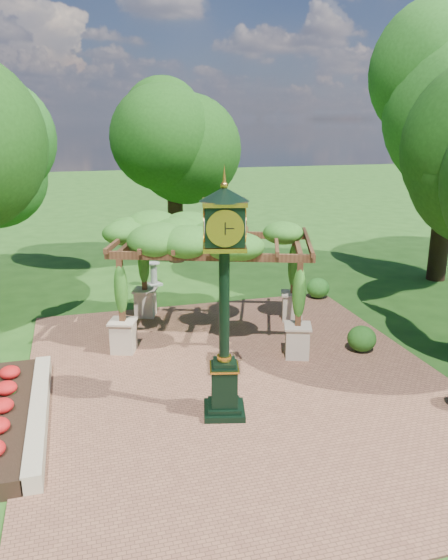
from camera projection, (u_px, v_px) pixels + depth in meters
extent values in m
plane|color=#1E4714|center=(253.00, 404.00, 12.26)|extent=(120.00, 120.00, 0.00)
cube|color=brown|center=(240.00, 383.00, 13.18)|extent=(10.00, 12.00, 0.04)
cube|color=#C6B793|center=(39.00, 413.00, 11.49)|extent=(0.35, 5.00, 0.40)
cube|color=black|center=(224.00, 410.00, 11.79)|extent=(1.04, 1.04, 0.13)
cube|color=black|center=(224.00, 386.00, 11.62)|extent=(0.65, 0.65, 0.98)
cube|color=gold|center=(224.00, 367.00, 11.50)|extent=(0.73, 0.73, 0.04)
cylinder|color=black|center=(224.00, 304.00, 11.10)|extent=(0.26, 0.26, 2.50)
cube|color=black|center=(224.00, 225.00, 10.64)|extent=(0.91, 0.91, 0.76)
cylinder|color=white|center=(225.00, 228.00, 10.26)|extent=(0.64, 0.18, 0.65)
cone|color=black|center=(224.00, 194.00, 10.47)|extent=(1.17, 1.17, 0.27)
sphere|color=gold|center=(224.00, 185.00, 10.42)|extent=(0.15, 0.15, 0.15)
cube|color=#CAB496|center=(124.00, 337.00, 14.85)|extent=(0.78, 0.78, 0.85)
cube|color=#53311C|center=(121.00, 290.00, 14.47)|extent=(0.19, 0.19, 1.74)
cube|color=#CAB496|center=(297.00, 342.00, 14.52)|extent=(0.78, 0.78, 0.85)
cube|color=#53311C|center=(299.00, 294.00, 14.14)|extent=(0.19, 0.19, 1.74)
cube|color=#CAB496|center=(145.00, 303.00, 17.55)|extent=(0.78, 0.78, 0.85)
cube|color=#53311C|center=(144.00, 263.00, 17.17)|extent=(0.19, 0.19, 1.74)
cube|color=#CAB496|center=(292.00, 307.00, 17.22)|extent=(0.78, 0.78, 0.85)
cube|color=#53311C|center=(294.00, 266.00, 16.84)|extent=(0.19, 0.19, 1.74)
cube|color=#53311C|center=(209.00, 257.00, 14.04)|extent=(5.18, 1.95, 0.21)
cube|color=#53311C|center=(218.00, 235.00, 16.73)|extent=(5.18, 1.95, 0.21)
ellipsoid|color=#2B621C|center=(214.00, 236.00, 15.31)|extent=(6.27, 5.02, 0.94)
cube|color=gray|center=(154.00, 284.00, 21.01)|extent=(0.64, 0.64, 0.09)
cylinder|color=gray|center=(154.00, 274.00, 20.90)|extent=(0.33, 0.33, 0.82)
cylinder|color=gray|center=(153.00, 263.00, 20.77)|extent=(0.61, 0.61, 0.05)
ellipsoid|color=#215217|center=(362.00, 339.00, 14.89)|extent=(1.01, 1.01, 0.71)
ellipsoid|color=#296B1F|center=(318.00, 288.00, 19.35)|extent=(0.82, 0.82, 0.71)
cylinder|color=black|center=(176.00, 229.00, 24.15)|extent=(0.67, 0.67, 2.96)
ellipsoid|color=#163F0F|center=(174.00, 140.00, 23.07)|extent=(4.36, 4.36, 4.68)
cylinder|color=black|center=(440.00, 235.00, 21.31)|extent=(0.72, 0.72, 3.63)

